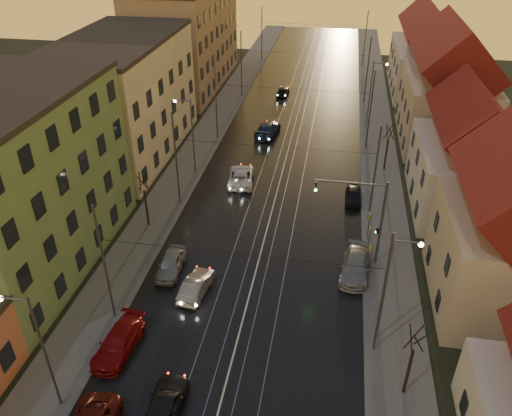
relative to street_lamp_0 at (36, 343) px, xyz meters
The scene contains 40 objects.
road 39.38m from the street_lamp_0, 76.53° to the left, with size 16.00×120.00×0.04m, color black.
sidewalk_left 38.31m from the street_lamp_0, 91.35° to the left, with size 4.00×120.00×0.15m, color #4C4C4C.
sidewalk_right 42.80m from the street_lamp_0, 63.31° to the left, with size 4.00×120.00×0.15m, color #4C4C4C.
tram_rail_0 38.92m from the street_lamp_0, 79.70° to the left, with size 0.06×120.00×0.03m, color gray.
tram_rail_1 39.20m from the street_lamp_0, 77.63° to the left, with size 0.06×120.00×0.03m, color gray.
tram_rail_2 39.56m from the street_lamp_0, 75.43° to the left, with size 0.06×120.00×0.03m, color gray.
tram_rail_3 39.94m from the street_lamp_0, 73.43° to the left, with size 0.06×120.00×0.03m, color gray.
apartment_left_1 14.73m from the street_lamp_0, 124.98° to the left, with size 10.00×18.00×13.00m, color #587D4F.
apartment_left_2 33.10m from the street_lamp_0, 104.70° to the left, with size 10.00×20.00×12.00m, color beige.
apartment_left_3 56.67m from the street_lamp_0, 98.53° to the left, with size 10.00×24.00×14.00m, color #91775E.
house_right_2 36.84m from the street_lamp_0, 44.89° to the left, with size 9.18×12.24×9.20m.
house_right_3 48.61m from the street_lamp_0, 57.52° to the left, with size 9.18×14.28×11.50m.
house_right_4 64.52m from the street_lamp_0, 66.13° to the left, with size 9.18×16.32×10.00m.
catenary_pole_l_1 7.03m from the street_lamp_0, 85.88° to the left, with size 0.16×0.16×9.00m, color #595B60.
catenary_pole_r_1 19.04m from the street_lamp_0, 21.57° to the left, with size 0.16×0.16×9.00m, color #595B60.
catenary_pole_l_2 22.01m from the street_lamp_0, 88.69° to the left, with size 0.16×0.16×9.00m, color #595B60.
catenary_pole_r_2 28.24m from the street_lamp_0, 51.17° to the left, with size 0.16×0.16×9.00m, color #595B60.
catenary_pole_l_3 37.01m from the street_lamp_0, 89.22° to the left, with size 0.16×0.16×9.00m, color #595B60.
catenary_pole_r_3 41.02m from the street_lamp_0, 64.43° to the left, with size 0.16×0.16×9.00m, color #595B60.
catenary_pole_l_4 52.00m from the street_lamp_0, 89.44° to the left, with size 0.16×0.16×9.00m, color #595B60.
catenary_pole_r_4 54.93m from the street_lamp_0, 71.20° to the left, with size 0.16×0.16×9.00m, color #595B60.
catenary_pole_l_5 70.00m from the street_lamp_0, 89.59° to the left, with size 0.16×0.16×9.00m, color #595B60.
catenary_pole_r_5 72.21m from the street_lamp_0, 75.81° to the left, with size 0.16×0.16×9.00m, color #595B60.
street_lamp_0 is the anchor object (origin of this frame).
street_lamp_1 19.89m from the street_lamp_0, 23.72° to the left, with size 1.75×0.32×8.00m.
street_lamp_2 28.00m from the street_lamp_0, 90.00° to the left, with size 1.75×0.32×8.00m.
street_lamp_3 47.62m from the street_lamp_0, 67.52° to the left, with size 1.75×0.32×8.00m.
traffic_light_mast 23.42m from the street_lamp_0, 43.10° to the left, with size 5.30×0.32×7.20m.
bare_tree_0 18.19m from the street_lamp_0, 93.47° to the left, with size 1.09×1.09×5.11m.
bare_tree_1 19.86m from the street_lamp_0, 11.71° to the left, with size 1.09×1.09×5.11m.
bare_tree_2 37.56m from the street_lamp_0, 58.63° to the left, with size 1.09×1.09×5.11m.
driving_car_0 7.50m from the street_lamp_0, ahead, with size 1.86×4.63×1.58m, color black.
driving_car_1 12.36m from the street_lamp_0, 62.84° to the left, with size 1.43×4.10×1.35m, color #98989D.
driving_car_2 27.77m from the street_lamp_0, 78.83° to the left, with size 2.37×5.15×1.43m, color silver.
driving_car_3 39.67m from the street_lamp_0, 81.01° to the left, with size 2.20×5.42×1.57m, color #19294B.
driving_car_4 53.74m from the street_lamp_0, 83.27° to the left, with size 1.49×3.71×1.26m, color black.
parked_left_2 6.32m from the street_lamp_0, 65.59° to the left, with size 1.93×4.75×1.38m, color maroon.
parked_left_3 13.40m from the street_lamp_0, 77.58° to the left, with size 1.66×4.14×1.41m, color #9A9A9F.
parked_right_1 22.30m from the street_lamp_0, 41.05° to the left, with size 2.02×4.96×1.44m, color #9D9CA2.
parked_right_2 30.26m from the street_lamp_0, 56.94° to the left, with size 1.48×3.67×1.25m, color black.
Camera 1 is at (4.98, -13.83, 24.23)m, focal length 35.00 mm.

